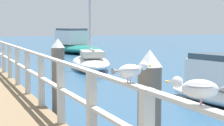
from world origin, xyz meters
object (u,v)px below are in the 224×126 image
at_px(seagull_background, 130,70).
at_px(boat_0, 91,61).
at_px(seagull_foreground, 199,88).
at_px(boat_3, 74,45).
at_px(dock_piling_far, 58,81).

relative_size(seagull_background, boat_0, 0.07).
relative_size(seagull_foreground, boat_0, 0.05).
xyz_separation_m(seagull_foreground, boat_3, (7.13, 27.28, -1.03)).
bearing_deg(seagull_foreground, dock_piling_far, 37.83).
xyz_separation_m(dock_piling_far, seagull_foreground, (-0.39, -5.84, 0.73)).
bearing_deg(seagull_foreground, boat_0, 25.55).
bearing_deg(boat_0, seagull_foreground, -92.91).
distance_m(seagull_foreground, boat_0, 16.55).
bearing_deg(seagull_background, boat_3, 157.33).
xyz_separation_m(seagull_background, boat_0, (4.55, 14.58, -1.27)).
xyz_separation_m(dock_piling_far, boat_3, (6.74, 21.44, -0.31)).
bearing_deg(seagull_background, boat_0, 155.28).
distance_m(dock_piling_far, boat_3, 22.48).
xyz_separation_m(boat_0, boat_3, (2.56, 11.42, 0.24)).
height_order(seagull_foreground, boat_0, boat_0).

